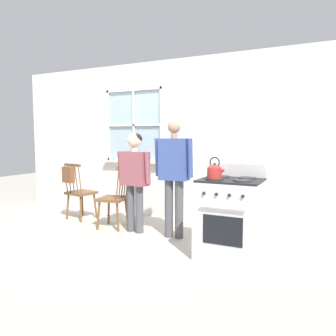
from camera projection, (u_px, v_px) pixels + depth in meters
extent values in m
plane|color=#B2AD9E|center=(126.00, 241.00, 4.46)|extent=(16.00, 16.00, 0.00)
cube|color=white|center=(70.00, 140.00, 6.57)|extent=(1.90, 0.06, 2.70)
cube|color=white|center=(262.00, 141.00, 4.92)|extent=(3.35, 0.06, 2.70)
cube|color=white|center=(135.00, 188.00, 5.98)|extent=(1.15, 0.06, 0.98)
cube|color=white|center=(134.00, 76.00, 5.79)|extent=(1.15, 0.06, 0.43)
cube|color=silver|center=(132.00, 162.00, 5.87)|extent=(1.21, 0.10, 0.03)
cube|color=#9EB7C6|center=(135.00, 125.00, 5.88)|extent=(1.09, 0.01, 1.23)
cube|color=silver|center=(134.00, 125.00, 5.86)|extent=(0.04, 0.02, 1.29)
cube|color=silver|center=(134.00, 125.00, 5.86)|extent=(1.15, 0.02, 0.04)
cube|color=silver|center=(108.00, 126.00, 6.10)|extent=(0.04, 0.03, 1.29)
cube|color=silver|center=(161.00, 125.00, 5.62)|extent=(0.04, 0.03, 1.29)
cube|color=silver|center=(133.00, 90.00, 5.80)|extent=(1.15, 0.03, 0.04)
cube|color=silver|center=(134.00, 160.00, 5.92)|extent=(1.15, 0.03, 0.04)
cube|color=brown|center=(81.00, 193.00, 5.64)|extent=(0.48, 0.46, 0.04)
cylinder|color=brown|center=(95.00, 206.00, 5.69)|extent=(0.08, 0.07, 0.43)
cylinder|color=brown|center=(82.00, 204.00, 5.89)|extent=(0.07, 0.08, 0.43)
cylinder|color=brown|center=(81.00, 209.00, 5.43)|extent=(0.07, 0.08, 0.43)
cylinder|color=brown|center=(68.00, 207.00, 5.63)|extent=(0.08, 0.07, 0.43)
cylinder|color=brown|center=(80.00, 181.00, 5.37)|extent=(0.03, 0.07, 0.48)
cylinder|color=brown|center=(76.00, 181.00, 5.43)|extent=(0.03, 0.07, 0.48)
cylinder|color=brown|center=(73.00, 180.00, 5.48)|extent=(0.03, 0.07, 0.48)
cylinder|color=brown|center=(69.00, 180.00, 5.53)|extent=(0.03, 0.07, 0.48)
cylinder|color=brown|center=(66.00, 179.00, 5.58)|extent=(0.03, 0.07, 0.48)
cube|color=brown|center=(72.00, 165.00, 5.45)|extent=(0.38, 0.10, 0.04)
cube|color=brown|center=(113.00, 199.00, 5.09)|extent=(0.46, 0.48, 0.04)
cylinder|color=brown|center=(109.00, 211.00, 5.32)|extent=(0.08, 0.07, 0.43)
cylinder|color=brown|center=(98.00, 216.00, 5.00)|extent=(0.07, 0.08, 0.43)
cylinder|color=brown|center=(127.00, 212.00, 5.23)|extent=(0.07, 0.08, 0.43)
cylinder|color=brown|center=(118.00, 217.00, 4.91)|extent=(0.08, 0.07, 0.43)
cylinder|color=brown|center=(127.00, 182.00, 5.19)|extent=(0.07, 0.03, 0.48)
cylinder|color=brown|center=(125.00, 183.00, 5.11)|extent=(0.07, 0.03, 0.48)
cylinder|color=brown|center=(123.00, 184.00, 5.02)|extent=(0.07, 0.03, 0.48)
cylinder|color=brown|center=(120.00, 185.00, 4.93)|extent=(0.07, 0.03, 0.48)
cylinder|color=brown|center=(117.00, 186.00, 4.85)|extent=(0.07, 0.03, 0.48)
cube|color=brown|center=(122.00, 168.00, 5.00)|extent=(0.10, 0.38, 0.04)
cylinder|color=#4C4C51|center=(131.00, 208.00, 4.90)|extent=(0.12, 0.12, 0.70)
cylinder|color=#4C4C51|center=(139.00, 209.00, 4.81)|extent=(0.12, 0.12, 0.70)
cube|color=#934C56|center=(135.00, 168.00, 4.80)|extent=(0.44, 0.25, 0.49)
cylinder|color=#934C56|center=(121.00, 166.00, 4.91)|extent=(0.09, 0.11, 0.46)
cylinder|color=#934C56|center=(147.00, 168.00, 4.65)|extent=(0.09, 0.11, 0.46)
cylinder|color=beige|center=(134.00, 150.00, 4.77)|extent=(0.10, 0.10, 0.06)
sphere|color=beige|center=(134.00, 140.00, 4.76)|extent=(0.21, 0.21, 0.21)
ellipsoid|color=black|center=(135.00, 139.00, 4.77)|extent=(0.22, 0.22, 0.17)
cylinder|color=#4C4C51|center=(169.00, 208.00, 4.61)|extent=(0.12, 0.12, 0.82)
cylinder|color=#4C4C51|center=(179.00, 209.00, 4.55)|extent=(0.12, 0.12, 0.82)
cube|color=#384C8E|center=(174.00, 159.00, 4.52)|extent=(0.41, 0.23, 0.57)
cylinder|color=#384C8E|center=(158.00, 157.00, 4.59)|extent=(0.08, 0.12, 0.53)
cylinder|color=#384C8E|center=(190.00, 158.00, 4.40)|extent=(0.08, 0.12, 0.53)
cylinder|color=tan|center=(174.00, 136.00, 4.49)|extent=(0.10, 0.10, 0.07)
sphere|color=tan|center=(174.00, 127.00, 4.47)|extent=(0.18, 0.18, 0.18)
ellipsoid|color=silver|center=(175.00, 126.00, 4.49)|extent=(0.19, 0.19, 0.15)
cube|color=silver|center=(230.00, 219.00, 3.84)|extent=(0.72, 0.64, 0.90)
cube|color=black|center=(231.00, 180.00, 3.80)|extent=(0.70, 0.61, 0.02)
cylinder|color=#2D2D30|center=(214.00, 179.00, 3.75)|extent=(0.20, 0.20, 0.02)
cylinder|color=#2D2D30|center=(242.00, 181.00, 3.61)|extent=(0.20, 0.20, 0.02)
cylinder|color=#2D2D30|center=(221.00, 177.00, 3.98)|extent=(0.20, 0.20, 0.02)
cylinder|color=#2D2D30|center=(248.00, 178.00, 3.84)|extent=(0.20, 0.20, 0.02)
cube|color=silver|center=(237.00, 170.00, 4.05)|extent=(0.72, 0.06, 0.16)
cube|color=black|center=(222.00, 231.00, 3.56)|extent=(0.44, 0.01, 0.32)
cylinder|color=silver|center=(222.00, 208.00, 3.51)|extent=(0.50, 0.02, 0.02)
cylinder|color=#232326|center=(204.00, 193.00, 3.61)|extent=(0.04, 0.02, 0.04)
cylinder|color=#232326|center=(216.00, 194.00, 3.54)|extent=(0.04, 0.02, 0.04)
cylinder|color=#232326|center=(229.00, 195.00, 3.48)|extent=(0.04, 0.02, 0.04)
cylinder|color=#232326|center=(243.00, 196.00, 3.42)|extent=(0.04, 0.02, 0.04)
cylinder|color=red|center=(214.00, 173.00, 3.75)|extent=(0.17, 0.17, 0.12)
ellipsoid|color=red|center=(215.00, 168.00, 3.74)|extent=(0.16, 0.16, 0.07)
sphere|color=black|center=(215.00, 164.00, 3.74)|extent=(0.03, 0.03, 0.03)
cylinder|color=red|center=(221.00, 172.00, 3.71)|extent=(0.08, 0.03, 0.07)
torus|color=black|center=(215.00, 162.00, 3.73)|extent=(0.12, 0.01, 0.12)
cylinder|color=#42474C|center=(133.00, 158.00, 5.84)|extent=(0.15, 0.15, 0.11)
cylinder|color=#33261C|center=(133.00, 155.00, 5.84)|extent=(0.13, 0.13, 0.01)
cone|color=#286033|center=(134.00, 149.00, 5.82)|extent=(0.06, 0.05, 0.22)
cone|color=#286033|center=(133.00, 151.00, 5.85)|extent=(0.06, 0.05, 0.14)
cone|color=#286033|center=(132.00, 151.00, 5.81)|extent=(0.04, 0.08, 0.16)
cube|color=brown|center=(68.00, 175.00, 5.39)|extent=(0.23, 0.12, 0.26)
torus|color=brown|center=(72.00, 164.00, 5.44)|extent=(0.14, 0.14, 0.01)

